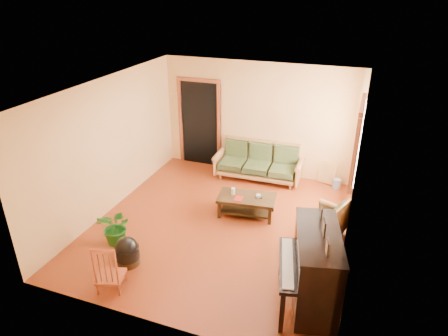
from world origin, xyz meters
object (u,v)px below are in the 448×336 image
at_px(sofa, 258,162).
at_px(piano, 315,271).
at_px(armchair, 324,218).
at_px(red_chair, 109,266).
at_px(coffee_table, 246,206).
at_px(footstool, 128,254).
at_px(potted_plant, 117,227).
at_px(ceramic_crock, 337,184).

xyz_separation_m(sofa, piano, (1.80, -3.53, 0.17)).
distance_m(sofa, armchair, 2.49).
distance_m(sofa, red_chair, 4.36).
height_order(coffee_table, red_chair, red_chair).
relative_size(sofa, coffee_table, 1.79).
relative_size(piano, footstool, 3.45).
bearing_deg(potted_plant, armchair, 23.76).
distance_m(red_chair, ceramic_crock, 5.21).
relative_size(red_chair, potted_plant, 1.22).
bearing_deg(potted_plant, coffee_table, 42.72).
bearing_deg(potted_plant, piano, -4.72).
height_order(red_chair, ceramic_crock, red_chair).
xyz_separation_m(red_chair, potted_plant, (-0.55, 0.98, -0.07)).
relative_size(piano, red_chair, 1.64).
height_order(armchair, potted_plant, armchair).
xyz_separation_m(sofa, red_chair, (-1.05, -4.23, -0.01)).
relative_size(sofa, red_chair, 2.41).
distance_m(coffee_table, footstool, 2.49).
xyz_separation_m(piano, red_chair, (-2.85, -0.70, -0.18)).
bearing_deg(armchair, sofa, 153.42).
bearing_deg(potted_plant, sofa, 63.87).
bearing_deg(coffee_table, ceramic_crock, 47.96).
bearing_deg(armchair, footstool, -127.04).
distance_m(sofa, piano, 3.97).
relative_size(ceramic_crock, potted_plant, 0.33).
xyz_separation_m(coffee_table, armchair, (1.50, -0.22, 0.18)).
distance_m(coffee_table, piano, 2.55).
height_order(piano, footstool, piano).
bearing_deg(footstool, ceramic_crock, 52.81).
height_order(red_chair, potted_plant, red_chair).
relative_size(armchair, footstool, 1.94).
bearing_deg(ceramic_crock, armchair, -91.28).
bearing_deg(red_chair, ceramic_crock, 40.06).
xyz_separation_m(armchair, footstool, (-2.85, -1.88, -0.19)).
distance_m(armchair, piano, 1.76).
distance_m(coffee_table, potted_plant, 2.48).
relative_size(armchair, red_chair, 0.92).
distance_m(sofa, coffee_table, 1.61).
xyz_separation_m(footstool, potted_plant, (-0.47, 0.42, 0.15)).
bearing_deg(coffee_table, red_chair, -115.56).
distance_m(coffee_table, ceramic_crock, 2.31).
xyz_separation_m(footstool, ceramic_crock, (2.89, 3.81, -0.07)).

